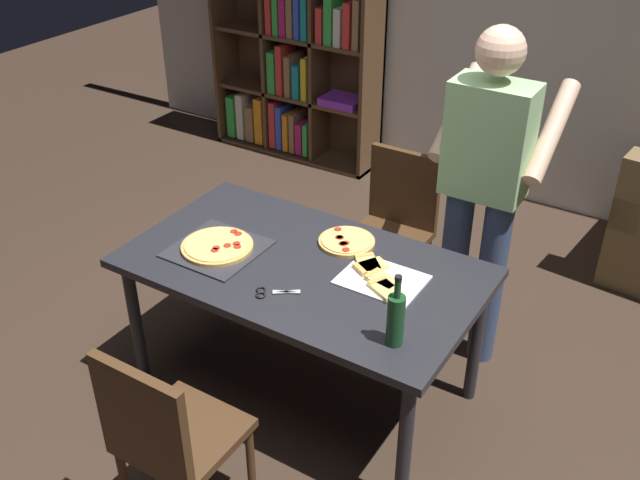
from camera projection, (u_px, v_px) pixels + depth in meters
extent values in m
plane|color=#38281E|center=(304.00, 387.00, 3.71)|extent=(12.00, 12.00, 0.00)
cube|color=silver|center=(514.00, 0.00, 4.86)|extent=(6.40, 0.10, 2.80)
cube|color=#232328|center=(303.00, 268.00, 3.33)|extent=(1.63, 0.93, 0.04)
cylinder|color=#232328|center=(136.00, 324.00, 3.58)|extent=(0.06, 0.06, 0.71)
cylinder|color=#232328|center=(405.00, 444.00, 2.92)|extent=(0.06, 0.06, 0.71)
cylinder|color=#232328|center=(232.00, 253.00, 4.13)|extent=(0.06, 0.06, 0.71)
cylinder|color=#232328|center=(476.00, 340.00, 3.47)|extent=(0.06, 0.06, 0.71)
cube|color=#472D19|center=(184.00, 435.00, 2.86)|extent=(0.42, 0.42, 0.04)
cube|color=#472D19|center=(142.00, 420.00, 2.60)|extent=(0.42, 0.04, 0.45)
cylinder|color=#472D19|center=(251.00, 463.00, 3.03)|extent=(0.04, 0.04, 0.41)
cylinder|color=#472D19|center=(185.00, 429.00, 3.19)|extent=(0.04, 0.04, 0.41)
cube|color=#472D19|center=(387.00, 240.00, 4.11)|extent=(0.42, 0.42, 0.04)
cube|color=#472D19|center=(404.00, 188.00, 4.12)|extent=(0.42, 0.04, 0.45)
cylinder|color=#472D19|center=(343.00, 278.00, 4.18)|extent=(0.04, 0.04, 0.41)
cylinder|color=#472D19|center=(399.00, 298.00, 4.02)|extent=(0.04, 0.04, 0.41)
cylinder|color=#472D19|center=(372.00, 250.00, 4.44)|extent=(0.04, 0.04, 0.41)
cylinder|color=#472D19|center=(426.00, 267.00, 4.28)|extent=(0.04, 0.04, 0.41)
cube|color=#513823|center=(225.00, 24.00, 5.93)|extent=(0.03, 0.35, 1.95)
cube|color=#513823|center=(373.00, 51.00, 5.31)|extent=(0.03, 0.35, 1.95)
cube|color=#513823|center=(297.00, 150.00, 6.12)|extent=(1.40, 0.35, 0.03)
cube|color=#513823|center=(306.00, 31.00, 5.73)|extent=(1.40, 0.03, 1.95)
cube|color=#513823|center=(296.00, 95.00, 5.87)|extent=(1.34, 0.29, 0.03)
cube|color=#513823|center=(295.00, 36.00, 5.62)|extent=(1.34, 0.29, 0.03)
cube|color=#513823|center=(271.00, 32.00, 5.72)|extent=(0.03, 0.29, 1.89)
cube|color=#513823|center=(320.00, 41.00, 5.52)|extent=(0.03, 0.29, 1.89)
cube|color=green|center=(238.00, 114.00, 6.27)|extent=(0.08, 0.22, 0.35)
cube|color=silver|center=(247.00, 114.00, 6.21)|extent=(0.07, 0.22, 0.39)
cube|color=olive|center=(256.00, 121.00, 6.19)|extent=(0.08, 0.22, 0.30)
cube|color=orange|center=(265.00, 119.00, 6.13)|extent=(0.08, 0.22, 0.39)
cube|color=red|center=(279.00, 122.00, 6.06)|extent=(0.06, 0.22, 0.39)
cube|color=blue|center=(286.00, 125.00, 6.04)|extent=(0.05, 0.22, 0.37)
cube|color=orange|center=(292.00, 130.00, 6.03)|extent=(0.05, 0.22, 0.31)
cube|color=olive|center=(299.00, 130.00, 5.99)|extent=(0.04, 0.22, 0.33)
cube|color=#B21E66|center=(305.00, 136.00, 5.98)|extent=(0.06, 0.22, 0.26)
cube|color=green|center=(312.00, 137.00, 5.95)|extent=(0.04, 0.22, 0.27)
cube|color=green|center=(278.00, 70.00, 5.83)|extent=(0.07, 0.22, 0.33)
cube|color=red|center=(286.00, 68.00, 5.78)|extent=(0.05, 0.22, 0.40)
cube|color=olive|center=(294.00, 74.00, 5.76)|extent=(0.05, 0.22, 0.32)
cube|color=teal|center=(302.00, 79.00, 5.74)|extent=(0.06, 0.22, 0.27)
cube|color=yellow|center=(311.00, 77.00, 5.69)|extent=(0.05, 0.22, 0.34)
cube|color=purple|center=(343.00, 101.00, 5.63)|extent=(0.31, 0.25, 0.06)
cube|color=red|center=(276.00, 11.00, 5.58)|extent=(0.05, 0.22, 0.32)
cube|color=green|center=(282.00, 9.00, 5.54)|extent=(0.05, 0.22, 0.37)
cube|color=#B21E66|center=(290.00, 16.00, 5.54)|extent=(0.06, 0.22, 0.28)
cube|color=olive|center=(297.00, 16.00, 5.50)|extent=(0.05, 0.22, 0.30)
cube|color=blue|center=(304.00, 12.00, 5.45)|extent=(0.04, 0.22, 0.38)
cube|color=teal|center=(311.00, 15.00, 5.43)|extent=(0.05, 0.22, 0.35)
cube|color=red|center=(326.00, 23.00, 5.40)|extent=(0.05, 0.22, 0.26)
cube|color=green|center=(335.00, 17.00, 5.33)|extent=(0.07, 0.22, 0.38)
cube|color=silver|center=(344.00, 25.00, 5.32)|extent=(0.06, 0.22, 0.28)
cube|color=red|center=(353.00, 23.00, 5.28)|extent=(0.06, 0.22, 0.33)
cube|color=olive|center=(363.00, 23.00, 5.23)|extent=(0.05, 0.22, 0.36)
cylinder|color=#38476B|center=(490.00, 281.00, 3.68)|extent=(0.14, 0.14, 0.95)
cylinder|color=#38476B|center=(453.00, 270.00, 3.77)|extent=(0.14, 0.14, 0.95)
cube|color=#99CC8C|center=(489.00, 140.00, 3.33)|extent=(0.38, 0.22, 0.55)
sphere|color=#E0B293|center=(501.00, 51.00, 3.12)|extent=(0.22, 0.22, 0.22)
cylinder|color=#E0B293|center=(552.00, 132.00, 3.35)|extent=(0.09, 0.50, 0.39)
cylinder|color=#E0B293|center=(458.00, 112.00, 3.55)|extent=(0.09, 0.50, 0.39)
cube|color=#2D2D33|center=(217.00, 249.00, 3.42)|extent=(0.40, 0.40, 0.01)
cylinder|color=tan|center=(217.00, 246.00, 3.41)|extent=(0.34, 0.34, 0.02)
cylinder|color=#EACC6B|center=(217.00, 244.00, 3.41)|extent=(0.30, 0.30, 0.01)
cylinder|color=#B22819|center=(215.00, 250.00, 3.35)|extent=(0.04, 0.04, 0.00)
cylinder|color=#B22819|center=(227.00, 245.00, 3.39)|extent=(0.04, 0.04, 0.00)
cylinder|color=#B22819|center=(237.00, 247.00, 3.38)|extent=(0.04, 0.04, 0.00)
cylinder|color=#B22819|center=(234.00, 231.00, 3.50)|extent=(0.04, 0.04, 0.00)
cylinder|color=#B22819|center=(238.00, 234.00, 3.48)|extent=(0.04, 0.04, 0.00)
cylinder|color=#B22819|center=(216.00, 248.00, 3.37)|extent=(0.04, 0.04, 0.00)
cylinder|color=#B22819|center=(236.00, 244.00, 3.40)|extent=(0.04, 0.04, 0.00)
cube|color=white|center=(382.00, 280.00, 3.20)|extent=(0.36, 0.28, 0.01)
cube|color=#EACC6B|center=(368.00, 264.00, 3.29)|extent=(0.16, 0.16, 0.02)
cube|color=tan|center=(364.00, 256.00, 3.34)|extent=(0.08, 0.08, 0.02)
cube|color=#EACC6B|center=(383.00, 280.00, 3.18)|extent=(0.16, 0.12, 0.02)
cube|color=tan|center=(373.00, 274.00, 3.21)|extent=(0.04, 0.09, 0.02)
cube|color=#EACC6B|center=(385.00, 289.00, 3.12)|extent=(0.17, 0.14, 0.02)
cube|color=tan|center=(377.00, 282.00, 3.16)|extent=(0.06, 0.09, 0.02)
cube|color=#EACC6B|center=(371.00, 266.00, 3.27)|extent=(0.15, 0.17, 0.02)
cube|color=tan|center=(360.00, 270.00, 3.24)|extent=(0.09, 0.07, 0.02)
cylinder|color=#194723|center=(395.00, 321.00, 2.79)|extent=(0.07, 0.07, 0.22)
cylinder|color=#194723|center=(398.00, 289.00, 2.71)|extent=(0.03, 0.03, 0.08)
cylinder|color=black|center=(398.00, 278.00, 2.68)|extent=(0.03, 0.03, 0.02)
cube|color=silver|center=(286.00, 292.00, 3.12)|extent=(0.10, 0.09, 0.01)
cube|color=silver|center=(286.00, 292.00, 3.12)|extent=(0.11, 0.06, 0.01)
torus|color=black|center=(261.00, 290.00, 3.14)|extent=(0.06, 0.06, 0.01)
torus|color=black|center=(261.00, 295.00, 3.10)|extent=(0.06, 0.06, 0.01)
cylinder|color=tan|center=(347.00, 242.00, 3.47)|extent=(0.27, 0.27, 0.02)
cylinder|color=#EACC6B|center=(347.00, 240.00, 3.46)|extent=(0.24, 0.24, 0.01)
cylinder|color=#B22819|center=(342.00, 243.00, 3.42)|extent=(0.04, 0.04, 0.00)
cylinder|color=#B22819|center=(344.00, 244.00, 3.42)|extent=(0.04, 0.04, 0.00)
cylinder|color=#B22819|center=(346.00, 243.00, 3.43)|extent=(0.04, 0.04, 0.00)
cylinder|color=#B22819|center=(338.00, 229.00, 3.53)|extent=(0.04, 0.04, 0.00)
cylinder|color=#B22819|center=(340.00, 237.00, 3.47)|extent=(0.04, 0.04, 0.00)
cylinder|color=#B22819|center=(346.00, 250.00, 3.38)|extent=(0.04, 0.04, 0.00)
cylinder|color=#B22819|center=(339.00, 237.00, 3.47)|extent=(0.04, 0.04, 0.00)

